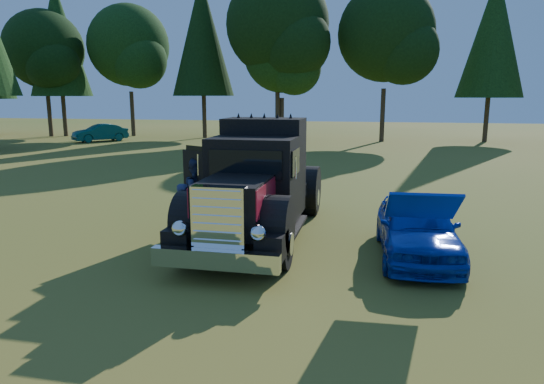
{
  "coord_description": "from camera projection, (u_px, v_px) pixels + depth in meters",
  "views": [
    {
      "loc": [
        3.46,
        -9.62,
        3.57
      ],
      "look_at": [
        1.16,
        1.27,
        1.36
      ],
      "focal_mm": 32.0,
      "sensor_mm": 36.0,
      "label": 1
    }
  ],
  "objects": [
    {
      "name": "distant_teal_car",
      "position": [
        100.0,
        133.0,
        38.56
      ],
      "size": [
        3.74,
        4.14,
        1.37
      ],
      "primitive_type": "imported",
      "rotation": [
        0.0,
        0.0,
        -0.68
      ],
      "color": "#0A4139",
      "rests_on": "ground"
    },
    {
      "name": "treeline",
      "position": [
        280.0,
        38.0,
        36.47
      ],
      "size": [
        72.1,
        24.04,
        13.84
      ],
      "color": "#2D2116",
      "rests_on": "ground"
    },
    {
      "name": "spectator_far",
      "position": [
        199.0,
        196.0,
        12.66
      ],
      "size": [
        1.01,
        1.16,
        2.01
      ],
      "primitive_type": "imported",
      "rotation": [
        0.0,
        0.0,
        1.27
      ],
      "color": "#1E2848",
      "rests_on": "ground"
    },
    {
      "name": "ground",
      "position": [
        209.0,
        262.0,
        10.63
      ],
      "size": [
        120.0,
        120.0,
        0.0
      ],
      "primitive_type": "plane",
      "color": "#455B1B",
      "rests_on": "ground"
    },
    {
      "name": "spectator_near",
      "position": [
        185.0,
        217.0,
        11.31
      ],
      "size": [
        0.48,
        0.64,
        1.58
      ],
      "primitive_type": "imported",
      "rotation": [
        0.0,
        0.0,
        1.39
      ],
      "color": "navy",
      "rests_on": "ground"
    },
    {
      "name": "hotrod_coupe",
      "position": [
        417.0,
        227.0,
        10.81
      ],
      "size": [
        1.84,
        4.28,
        1.89
      ],
      "color": "#0808BB",
      "rests_on": "ground"
    },
    {
      "name": "diamond_t_truck",
      "position": [
        257.0,
        189.0,
        12.15
      ],
      "size": [
        3.28,
        7.16,
        3.0
      ],
      "color": "black",
      "rests_on": "ground"
    }
  ]
}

